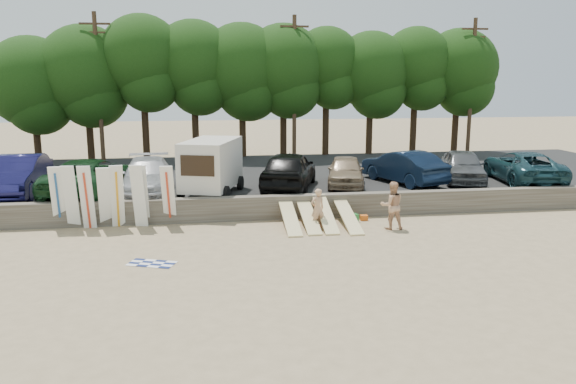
{
  "coord_description": "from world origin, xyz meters",
  "views": [
    {
      "loc": [
        -3.84,
        -19.84,
        5.84
      ],
      "look_at": [
        -0.38,
        3.0,
        1.14
      ],
      "focal_mm": 35.0,
      "sensor_mm": 36.0,
      "label": 1
    }
  ],
  "objects_px": {
    "car_3": "(289,170)",
    "car_2": "(148,177)",
    "car_7": "(523,167)",
    "beachgoer_b": "(392,205)",
    "box_trailer": "(211,164)",
    "car_5": "(403,167)",
    "car_4": "(346,171)",
    "car_0": "(18,176)",
    "car_6": "(463,166)",
    "cooler": "(353,218)",
    "beachgoer_a": "(318,208)",
    "car_1": "(89,177)"
  },
  "relations": [
    {
      "from": "car_4",
      "to": "beachgoer_b",
      "type": "relative_size",
      "value": 2.23
    },
    {
      "from": "car_3",
      "to": "car_5",
      "type": "bearing_deg",
      "value": -156.01
    },
    {
      "from": "car_4",
      "to": "car_6",
      "type": "height_order",
      "value": "car_6"
    },
    {
      "from": "car_2",
      "to": "car_6",
      "type": "xyz_separation_m",
      "value": [
        15.4,
        0.77,
        0.0
      ]
    },
    {
      "from": "car_6",
      "to": "car_1",
      "type": "bearing_deg",
      "value": -160.62
    },
    {
      "from": "car_0",
      "to": "car_6",
      "type": "xyz_separation_m",
      "value": [
        21.08,
        0.14,
        -0.08
      ]
    },
    {
      "from": "car_3",
      "to": "car_2",
      "type": "bearing_deg",
      "value": 19.44
    },
    {
      "from": "car_5",
      "to": "car_1",
      "type": "bearing_deg",
      "value": -17.08
    },
    {
      "from": "car_1",
      "to": "beachgoer_b",
      "type": "distance_m",
      "value": 13.33
    },
    {
      "from": "car_3",
      "to": "cooler",
      "type": "xyz_separation_m",
      "value": [
        2.1,
        -3.84,
        -1.45
      ]
    },
    {
      "from": "car_2",
      "to": "beachgoer_a",
      "type": "xyz_separation_m",
      "value": [
        6.89,
        -4.39,
        -0.7
      ]
    },
    {
      "from": "car_6",
      "to": "car_4",
      "type": "bearing_deg",
      "value": -160.91
    },
    {
      "from": "car_3",
      "to": "car_4",
      "type": "xyz_separation_m",
      "value": [
        2.84,
        0.37,
        -0.19
      ]
    },
    {
      "from": "car_6",
      "to": "car_3",
      "type": "bearing_deg",
      "value": -159.09
    },
    {
      "from": "car_3",
      "to": "car_4",
      "type": "bearing_deg",
      "value": -154.9
    },
    {
      "from": "car_5",
      "to": "car_6",
      "type": "height_order",
      "value": "car_5"
    },
    {
      "from": "car_0",
      "to": "car_7",
      "type": "height_order",
      "value": "car_0"
    },
    {
      "from": "car_3",
      "to": "car_4",
      "type": "relative_size",
      "value": 1.26
    },
    {
      "from": "box_trailer",
      "to": "car_5",
      "type": "xyz_separation_m",
      "value": [
        9.48,
        1.34,
        -0.56
      ]
    },
    {
      "from": "car_4",
      "to": "box_trailer",
      "type": "bearing_deg",
      "value": -156.6
    },
    {
      "from": "car_6",
      "to": "beachgoer_b",
      "type": "height_order",
      "value": "car_6"
    },
    {
      "from": "car_0",
      "to": "car_1",
      "type": "relative_size",
      "value": 0.9
    },
    {
      "from": "car_0",
      "to": "car_7",
      "type": "relative_size",
      "value": 0.96
    },
    {
      "from": "car_5",
      "to": "car_7",
      "type": "bearing_deg",
      "value": 154.0
    },
    {
      "from": "car_4",
      "to": "beachgoer_a",
      "type": "height_order",
      "value": "car_4"
    },
    {
      "from": "car_0",
      "to": "beachgoer_b",
      "type": "distance_m",
      "value": 16.43
    },
    {
      "from": "car_2",
      "to": "car_3",
      "type": "bearing_deg",
      "value": -1.49
    },
    {
      "from": "box_trailer",
      "to": "car_6",
      "type": "bearing_deg",
      "value": 23.6
    },
    {
      "from": "car_1",
      "to": "beachgoer_b",
      "type": "height_order",
      "value": "car_1"
    },
    {
      "from": "car_0",
      "to": "car_2",
      "type": "distance_m",
      "value": 5.72
    },
    {
      "from": "car_7",
      "to": "cooler",
      "type": "relative_size",
      "value": 14.68
    },
    {
      "from": "car_7",
      "to": "beachgoer_b",
      "type": "height_order",
      "value": "car_7"
    },
    {
      "from": "car_7",
      "to": "beachgoer_a",
      "type": "relative_size",
      "value": 3.51
    },
    {
      "from": "car_2",
      "to": "beachgoer_a",
      "type": "bearing_deg",
      "value": -35.85
    },
    {
      "from": "car_2",
      "to": "box_trailer",
      "type": "bearing_deg",
      "value": -12.78
    },
    {
      "from": "car_5",
      "to": "car_6",
      "type": "relative_size",
      "value": 1.05
    },
    {
      "from": "car_1",
      "to": "car_2",
      "type": "xyz_separation_m",
      "value": [
        2.56,
        -0.12,
        -0.03
      ]
    },
    {
      "from": "car_6",
      "to": "beachgoer_a",
      "type": "xyz_separation_m",
      "value": [
        -8.5,
        -5.17,
        -0.7
      ]
    },
    {
      "from": "car_0",
      "to": "beachgoer_b",
      "type": "bearing_deg",
      "value": -21.43
    },
    {
      "from": "car_4",
      "to": "cooler",
      "type": "height_order",
      "value": "car_4"
    },
    {
      "from": "car_2",
      "to": "beachgoer_b",
      "type": "distance_m",
      "value": 10.95
    },
    {
      "from": "car_0",
      "to": "car_6",
      "type": "relative_size",
      "value": 1.14
    },
    {
      "from": "car_4",
      "to": "car_5",
      "type": "bearing_deg",
      "value": 19.49
    },
    {
      "from": "car_2",
      "to": "cooler",
      "type": "bearing_deg",
      "value": -26.35
    },
    {
      "from": "car_1",
      "to": "cooler",
      "type": "xyz_separation_m",
      "value": [
        11.12,
        -3.75,
        -1.37
      ]
    },
    {
      "from": "car_6",
      "to": "car_7",
      "type": "bearing_deg",
      "value": 6.77
    },
    {
      "from": "beachgoer_b",
      "to": "cooler",
      "type": "height_order",
      "value": "beachgoer_b"
    },
    {
      "from": "car_0",
      "to": "car_3",
      "type": "bearing_deg",
      "value": -3.51
    },
    {
      "from": "car_4",
      "to": "beachgoer_b",
      "type": "height_order",
      "value": "car_4"
    },
    {
      "from": "car_1",
      "to": "car_5",
      "type": "relative_size",
      "value": 1.21
    }
  ]
}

